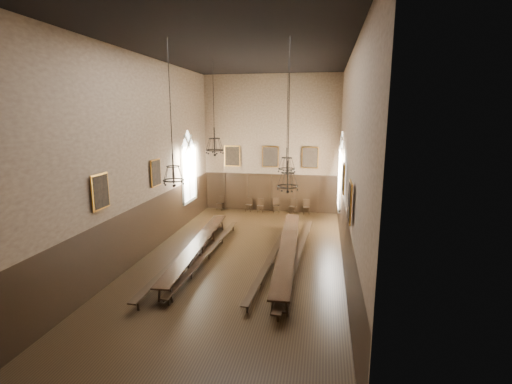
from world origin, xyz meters
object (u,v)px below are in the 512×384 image
(chandelier_back_right, at_px, (287,162))
(chandelier_front_left, at_px, (173,170))
(bench_left_inner, at_px, (209,254))
(chandelier_back_left, at_px, (215,144))
(bench_left_outer, at_px, (189,251))
(bench_right_inner, at_px, (272,258))
(table_left, at_px, (198,250))
(chair_0, at_px, (220,206))
(table_right, at_px, (288,253))
(chair_4, at_px, (276,208))
(bench_right_outer, at_px, (298,257))
(chandelier_front_right, at_px, (288,175))
(chair_5, at_px, (293,209))
(chair_6, at_px, (306,210))
(chair_2, at_px, (249,207))
(chair_3, at_px, (260,208))

(chandelier_back_right, relative_size, chandelier_front_left, 1.05)
(bench_left_inner, xyz_separation_m, chandelier_back_left, (-0.34, 2.36, 4.73))
(bench_left_outer, height_order, bench_right_inner, bench_left_outer)
(table_left, bearing_deg, bench_left_inner, -13.46)
(table_left, bearing_deg, chair_0, 99.27)
(bench_right_inner, relative_size, chandelier_back_right, 1.71)
(table_right, bearing_deg, chair_4, 100.93)
(bench_left_inner, distance_m, bench_right_outer, 4.01)
(chair_4, bearing_deg, chandelier_front_right, -93.13)
(chair_5, bearing_deg, bench_left_inner, -89.50)
(bench_right_outer, bearing_deg, chandelier_front_left, -147.59)
(bench_left_outer, bearing_deg, bench_right_inner, -1.71)
(chair_0, relative_size, chandelier_front_left, 0.19)
(bench_left_outer, xyz_separation_m, chandelier_back_right, (4.18, 2.60, 3.90))
(chair_5, xyz_separation_m, chandelier_front_left, (-3.46, -11.23, 4.14))
(chair_6, distance_m, chandelier_back_right, 7.25)
(table_left, xyz_separation_m, chair_6, (4.48, 8.59, -0.07))
(table_left, xyz_separation_m, table_right, (4.08, 0.26, 0.04))
(chair_4, relative_size, chandelier_back_left, 0.22)
(table_right, distance_m, chandelier_back_right, 4.44)
(bench_right_inner, height_order, chandelier_front_left, chandelier_front_left)
(bench_right_inner, distance_m, chair_5, 8.71)
(chair_0, distance_m, chandelier_back_right, 8.85)
(table_right, relative_size, bench_right_outer, 0.98)
(bench_right_inner, bearing_deg, chair_5, 89.02)
(chair_6, distance_m, chandelier_back_left, 8.99)
(chair_5, bearing_deg, chair_6, 23.64)
(table_left, relative_size, chair_5, 9.55)
(bench_right_inner, bearing_deg, table_right, 33.81)
(bench_left_inner, height_order, chair_0, chair_0)
(chandelier_front_left, bearing_deg, chair_2, 87.58)
(chair_4, height_order, chandelier_front_left, chandelier_front_left)
(chandelier_back_left, bearing_deg, bench_left_inner, -81.91)
(table_right, xyz_separation_m, bench_right_outer, (0.47, -0.14, -0.10))
(table_left, height_order, bench_left_outer, table_left)
(chair_6, bearing_deg, table_left, -123.53)
(chair_3, xyz_separation_m, chandelier_back_right, (2.33, -6.00, 3.93))
(bench_right_inner, bearing_deg, bench_left_inner, 178.99)
(bench_right_outer, bearing_deg, chair_5, 96.60)
(bench_right_inner, height_order, bench_right_outer, bench_right_outer)
(chandelier_back_right, height_order, chandelier_front_left, same)
(chandelier_back_left, bearing_deg, chair_6, 56.13)
(chair_4, bearing_deg, chair_3, 171.13)
(chair_6, bearing_deg, chandelier_back_left, -129.87)
(table_left, relative_size, chandelier_back_left, 2.11)
(bench_right_outer, height_order, chair_5, chair_5)
(chandelier_back_left, distance_m, chandelier_front_right, 6.03)
(bench_left_outer, xyz_separation_m, chandelier_front_right, (4.71, -2.12, 3.99))
(table_right, xyz_separation_m, bench_left_outer, (-4.53, -0.32, -0.10))
(bench_left_outer, distance_m, chandelier_back_right, 6.28)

